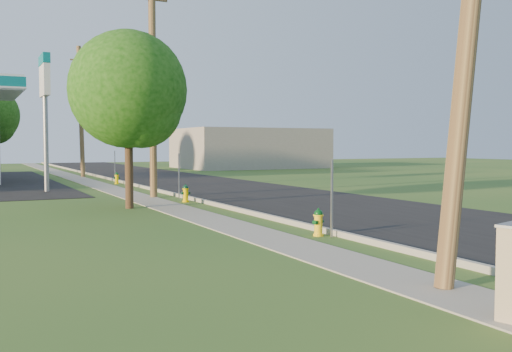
{
  "coord_description": "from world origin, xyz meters",
  "views": [
    {
      "loc": [
        -8.04,
        -7.86,
        2.38
      ],
      "look_at": [
        0.0,
        8.0,
        1.4
      ],
      "focal_mm": 40.0,
      "sensor_mm": 36.0,
      "label": 1
    }
  ],
  "objects": [
    {
      "name": "ground_plane",
      "position": [
        0.0,
        0.0,
        0.0
      ],
      "size": [
        140.0,
        140.0,
        0.0
      ],
      "primitive_type": "plane",
      "color": "#275121",
      "rests_on": "ground"
    },
    {
      "name": "road",
      "position": [
        4.5,
        10.0,
        0.01
      ],
      "size": [
        8.0,
        120.0,
        0.02
      ],
      "primitive_type": "cube",
      "color": "black",
      "rests_on": "ground"
    },
    {
      "name": "curb",
      "position": [
        0.5,
        10.0,
        0.07
      ],
      "size": [
        0.15,
        120.0,
        0.15
      ],
      "primitive_type": "cube",
      "color": "#98968C",
      "rests_on": "ground"
    },
    {
      "name": "sidewalk",
      "position": [
        -1.25,
        10.0,
        0.01
      ],
      "size": [
        1.5,
        120.0,
        0.03
      ],
      "primitive_type": "cube",
      "color": "gray",
      "rests_on": "ground"
    },
    {
      "name": "utility_pole_mid",
      "position": [
        -0.6,
        17.0,
        4.95
      ],
      "size": [
        1.4,
        0.32,
        9.8
      ],
      "color": "brown",
      "rests_on": "ground"
    },
    {
      "name": "utility_pole_far",
      "position": [
        -0.6,
        35.0,
        4.8
      ],
      "size": [
        1.4,
        0.32,
        9.5
      ],
      "color": "brown",
      "rests_on": "ground"
    },
    {
      "name": "sign_post_near",
      "position": [
        0.25,
        4.2,
        1.0
      ],
      "size": [
        0.05,
        0.04,
        2.0
      ],
      "primitive_type": "cube",
      "color": "gray",
      "rests_on": "ground"
    },
    {
      "name": "sign_post_mid",
      "position": [
        0.25,
        16.0,
        1.0
      ],
      "size": [
        0.05,
        0.04,
        2.0
      ],
      "primitive_type": "cube",
      "color": "gray",
      "rests_on": "ground"
    },
    {
      "name": "sign_post_far",
      "position": [
        0.25,
        28.2,
        1.0
      ],
      "size": [
        0.05,
        0.04,
        2.0
      ],
      "primitive_type": "cube",
      "color": "gray",
      "rests_on": "ground"
    },
    {
      "name": "price_pylon",
      "position": [
        -4.5,
        22.5,
        5.43
      ],
      "size": [
        0.34,
        2.04,
        6.85
      ],
      "color": "gray",
      "rests_on": "ground"
    },
    {
      "name": "distant_building",
      "position": [
        18.0,
        45.0,
        2.0
      ],
      "size": [
        14.0,
        10.0,
        4.0
      ],
      "primitive_type": "cube",
      "color": "gray",
      "rests_on": "ground"
    },
    {
      "name": "tree_verge",
      "position": [
        -2.58,
        13.1,
        4.25
      ],
      "size": [
        4.35,
        4.35,
        6.6
      ],
      "color": "#372819",
      "rests_on": "ground"
    },
    {
      "name": "hydrant_near",
      "position": [
        0.07,
        4.55,
        0.36
      ],
      "size": [
        0.38,
        0.34,
        0.73
      ],
      "color": "yellow",
      "rests_on": "ground"
    },
    {
      "name": "hydrant_mid",
      "position": [
        -0.0,
        14.45,
        0.36
      ],
      "size": [
        0.38,
        0.34,
        0.74
      ],
      "color": "#F3C400",
      "rests_on": "ground"
    },
    {
      "name": "hydrant_far",
      "position": [
        -0.02,
        26.58,
        0.36
      ],
      "size": [
        0.38,
        0.34,
        0.73
      ],
      "color": "#F9CE00",
      "rests_on": "ground"
    }
  ]
}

